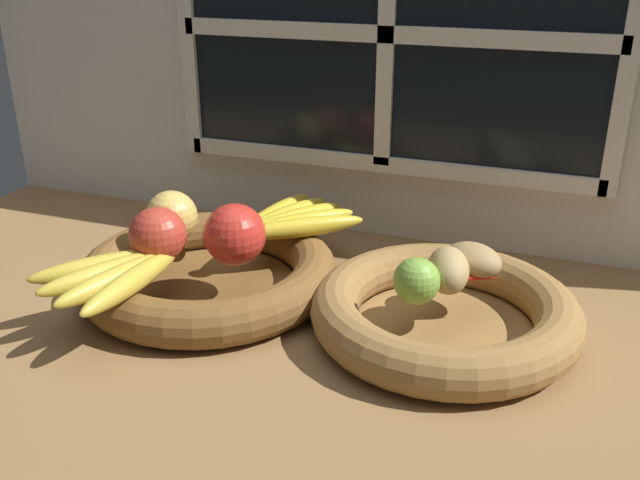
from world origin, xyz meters
TOP-DOWN VIEW (x-y plane):
  - ground_plane at (0.00, 0.00)cm, footprint 140.00×90.00cm
  - back_wall at (0.00, 29.77)cm, footprint 140.00×4.60cm
  - fruit_bowl_left at (-16.22, 1.82)cm, footprint 33.92×33.92cm
  - fruit_bowl_right at (15.15, 1.82)cm, footprint 31.79×31.79cm
  - apple_red_right at (-11.12, -0.45)cm, footprint 7.79×7.79cm
  - apple_golden_left at (-22.33, 3.54)cm, footprint 6.98×6.98cm
  - apple_red_front at (-20.32, -2.92)cm, footprint 7.21×7.21cm
  - banana_bunch_front at (-21.54, -10.02)cm, footprint 14.37×18.87cm
  - banana_bunch_back at (-9.14, 12.57)cm, footprint 16.09×18.97cm
  - potato_large at (15.15, 1.82)cm, footprint 6.51×8.49cm
  - potato_back at (17.27, 6.47)cm, footprint 8.84×7.89cm
  - lime_near at (12.42, -2.29)cm, footprint 5.30×5.30cm
  - chili_pepper at (16.06, 3.10)cm, footprint 10.38×5.79cm

SIDE VIEW (x-z plane):
  - ground_plane at x=0.00cm, z-range -3.00..0.00cm
  - fruit_bowl_left at x=-16.22cm, z-range -0.18..5.55cm
  - fruit_bowl_right at x=15.15cm, z-range -0.17..5.55cm
  - chili_pepper at x=16.06cm, z-range 5.73..7.86cm
  - banana_bunch_back at x=-9.14cm, z-range 5.73..8.45cm
  - banana_bunch_front at x=-21.54cm, z-range 5.73..8.51cm
  - potato_back at x=17.27cm, z-range 5.73..9.93cm
  - potato_large at x=15.15cm, z-range 5.73..10.85cm
  - lime_near at x=12.42cm, z-range 5.73..11.03cm
  - apple_golden_left at x=-22.33cm, z-range 5.73..12.70cm
  - apple_red_front at x=-20.32cm, z-range 5.73..12.94cm
  - apple_red_right at x=-11.12cm, z-range 5.73..13.52cm
  - back_wall at x=0.00cm, z-range 0.38..55.38cm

